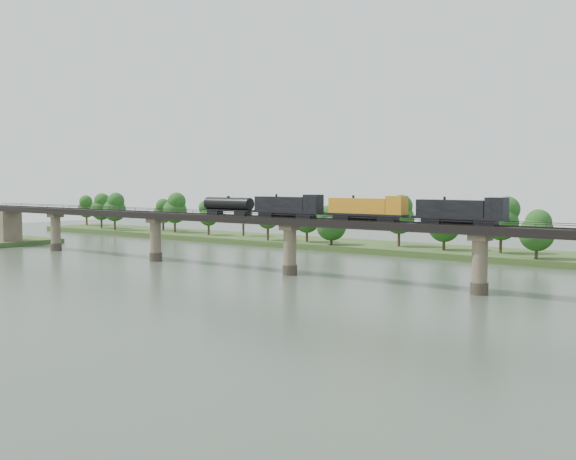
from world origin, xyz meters
The scene contains 6 objects.
ground centered at (0.00, 0.00, 0.00)m, with size 400.00×400.00×0.00m, color #344032.
far_bank centered at (0.00, 85.00, 0.80)m, with size 300.00×24.00×1.60m, color #314A1D.
bridge centered at (0.00, 30.00, 5.46)m, with size 236.00×30.00×11.50m.
bridge_superstructure centered at (0.00, 30.00, 11.79)m, with size 220.00×4.90×0.75m.
far_treeline centered at (-8.21, 80.52, 8.83)m, with size 289.06×17.54×13.60m.
freight_train centered at (11.64, 30.00, 13.73)m, with size 67.78×2.64×4.67m.
Camera 1 is at (88.57, -82.89, 19.01)m, focal length 45.00 mm.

